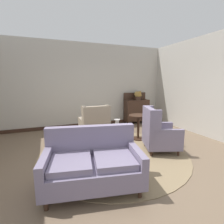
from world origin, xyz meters
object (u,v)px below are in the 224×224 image
at_px(coffee_table, 115,139).
at_px(sideboard, 136,110).
at_px(settee, 93,164).
at_px(side_table, 138,125).
at_px(porcelain_vase, 117,128).
at_px(armchair_near_sideboard, 158,133).
at_px(armchair_beside_settee, 95,125).
at_px(gramophone, 139,94).

xyz_separation_m(coffee_table, sideboard, (2.04, 2.59, 0.15)).
bearing_deg(settee, side_table, 54.12).
bearing_deg(side_table, porcelain_vase, -143.17).
distance_m(porcelain_vase, side_table, 1.27).
height_order(armchair_near_sideboard, side_table, armchair_near_sideboard).
height_order(armchair_beside_settee, armchair_near_sideboard, armchair_near_sideboard).
distance_m(settee, sideboard, 4.58).
bearing_deg(armchair_near_sideboard, porcelain_vase, 100.30).
bearing_deg(coffee_table, settee, -128.47).
height_order(coffee_table, armchair_near_sideboard, armchair_near_sideboard).
xyz_separation_m(settee, armchair_near_sideboard, (1.86, 0.82, 0.06)).
height_order(coffee_table, side_table, side_table).
xyz_separation_m(coffee_table, armchair_beside_settee, (-0.15, 1.14, 0.05)).
xyz_separation_m(sideboard, gramophone, (0.05, -0.09, 0.66)).
relative_size(coffee_table, gramophone, 1.69).
relative_size(armchair_beside_settee, gramophone, 2.07).
distance_m(coffee_table, gramophone, 3.36).
xyz_separation_m(side_table, gramophone, (1.03, 1.76, 0.75)).
bearing_deg(gramophone, side_table, -120.33).
bearing_deg(coffee_table, armchair_beside_settee, 97.70).
xyz_separation_m(porcelain_vase, armchair_beside_settee, (-0.21, 1.16, -0.20)).
distance_m(side_table, sideboard, 2.10).
height_order(settee, armchair_beside_settee, armchair_beside_settee).
bearing_deg(coffee_table, gramophone, 50.16).
height_order(porcelain_vase, gramophone, gramophone).
distance_m(settee, side_table, 2.54).
height_order(porcelain_vase, armchair_beside_settee, armchair_beside_settee).
bearing_deg(gramophone, sideboard, 118.09).
xyz_separation_m(settee, armchair_beside_settee, (0.64, 2.14, 0.05)).
relative_size(coffee_table, porcelain_vase, 2.31).
height_order(coffee_table, gramophone, gramophone).
xyz_separation_m(porcelain_vase, settee, (-0.85, -0.99, -0.24)).
xyz_separation_m(armchair_near_sideboard, side_table, (-0.01, 0.91, -0.01)).
height_order(side_table, gramophone, gramophone).
xyz_separation_m(armchair_beside_settee, armchair_near_sideboard, (1.22, -1.32, 0.02)).
bearing_deg(sideboard, armchair_beside_settee, -146.61).
bearing_deg(sideboard, side_table, -117.98).
bearing_deg(sideboard, armchair_near_sideboard, -109.47).
distance_m(armchair_near_sideboard, gramophone, 2.96).
relative_size(settee, gramophone, 3.28).
height_order(settee, side_table, settee).
xyz_separation_m(porcelain_vase, side_table, (1.00, 0.75, -0.19)).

